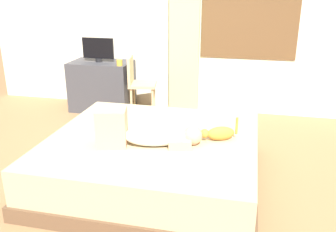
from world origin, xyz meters
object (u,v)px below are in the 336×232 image
object	(u,v)px
person_lying	(144,133)
cup	(120,63)
tv_monitor	(98,49)
cat	(219,133)
desk	(102,86)
bed	(153,159)
chair_by_desk	(138,81)

from	to	relation	value
person_lying	cup	distance (m)	2.14
person_lying	cup	xyz separation A→B (m)	(-0.93, 1.92, 0.21)
tv_monitor	cup	size ratio (longest dim) A/B	5.62
cat	cup	xyz separation A→B (m)	(-1.57, 1.67, 0.26)
desk	bed	bearing A→B (deg)	-55.53
chair_by_desk	desk	bearing A→B (deg)	168.57
person_lying	tv_monitor	xyz separation A→B (m)	(-1.32, 2.12, 0.35)
bed	chair_by_desk	distance (m)	1.97
person_lying	desk	bearing A→B (deg)	121.47
person_lying	cat	xyz separation A→B (m)	(0.64, 0.25, -0.05)
cat	tv_monitor	world-z (taller)	tv_monitor
person_lying	chair_by_desk	xyz separation A→B (m)	(-0.69, 1.99, -0.06)
bed	cat	bearing A→B (deg)	6.59
desk	tv_monitor	xyz separation A→B (m)	(-0.03, -0.00, 0.55)
chair_by_desk	bed	bearing A→B (deg)	-68.26
cat	desk	world-z (taller)	desk
cup	tv_monitor	bearing A→B (deg)	153.71
bed	tv_monitor	xyz separation A→B (m)	(-1.36, 1.93, 0.70)
desk	cat	bearing A→B (deg)	-43.86
cat	chair_by_desk	distance (m)	2.19
cat	cup	size ratio (longest dim) A/B	3.94
person_lying	chair_by_desk	distance (m)	2.11
bed	cup	bearing A→B (deg)	118.88
cup	desk	bearing A→B (deg)	151.97
cat	chair_by_desk	xyz separation A→B (m)	(-1.33, 1.74, -0.02)
desk	cup	world-z (taller)	cup
desk	cup	size ratio (longest dim) A/B	10.53
person_lying	desk	size ratio (longest dim) A/B	1.04
cat	tv_monitor	xyz separation A→B (m)	(-1.97, 1.86, 0.40)
bed	tv_monitor	bearing A→B (deg)	125.04
bed	tv_monitor	world-z (taller)	tv_monitor
bed	chair_by_desk	bearing A→B (deg)	111.74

